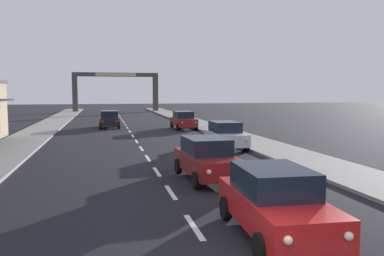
% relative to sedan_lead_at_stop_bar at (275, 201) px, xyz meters
% --- Properties ---
extents(sidewalk_right, '(3.20, 110.00, 0.14)m').
position_rel_sedan_lead_at_stop_bar_xyz_m(sidewalk_right, '(6.00, 17.29, -0.78)').
color(sidewalk_right, gray).
rests_on(sidewalk_right, ground).
extents(sidewalk_left, '(3.20, 110.00, 0.14)m').
position_rel_sedan_lead_at_stop_bar_xyz_m(sidewalk_left, '(-9.60, 17.29, -0.78)').
color(sidewalk_left, gray).
rests_on(sidewalk_left, ground).
extents(lane_markings, '(4.28, 88.88, 0.01)m').
position_rel_sedan_lead_at_stop_bar_xyz_m(lane_markings, '(-1.40, 18.03, -0.85)').
color(lane_markings, silver).
rests_on(lane_markings, ground).
extents(sedan_lead_at_stop_bar, '(2.12, 4.51, 1.68)m').
position_rel_sedan_lead_at_stop_bar_xyz_m(sedan_lead_at_stop_bar, '(0.00, 0.00, 0.00)').
color(sedan_lead_at_stop_bar, red).
rests_on(sedan_lead_at_stop_bar, ground).
extents(sedan_third_in_queue, '(2.10, 4.51, 1.68)m').
position_rel_sedan_lead_at_stop_bar_xyz_m(sedan_third_in_queue, '(-0.01, 6.40, 0.00)').
color(sedan_third_in_queue, maroon).
rests_on(sedan_third_in_queue, ground).
extents(sedan_oncoming_far, '(2.01, 4.48, 1.68)m').
position_rel_sedan_lead_at_stop_bar_xyz_m(sedan_oncoming_far, '(-3.48, 30.44, 0.00)').
color(sedan_oncoming_far, black).
rests_on(sedan_oncoming_far, ground).
extents(sedan_parked_nearest_kerb, '(2.01, 4.48, 1.68)m').
position_rel_sedan_lead_at_stop_bar_xyz_m(sedan_parked_nearest_kerb, '(3.32, 14.40, 0.00)').
color(sedan_parked_nearest_kerb, silver).
rests_on(sedan_parked_nearest_kerb, ground).
extents(sedan_parked_mid_kerb, '(2.03, 4.48, 1.68)m').
position_rel_sedan_lead_at_stop_bar_xyz_m(sedan_parked_mid_kerb, '(3.37, 27.61, 0.00)').
color(sedan_parked_mid_kerb, maroon).
rests_on(sedan_parked_mid_kerb, ground).
extents(town_gateway_arch, '(14.87, 0.90, 6.88)m').
position_rel_sedan_lead_at_stop_bar_xyz_m(town_gateway_arch, '(-1.80, 61.74, 3.60)').
color(town_gateway_arch, '#423D38').
rests_on(town_gateway_arch, ground).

